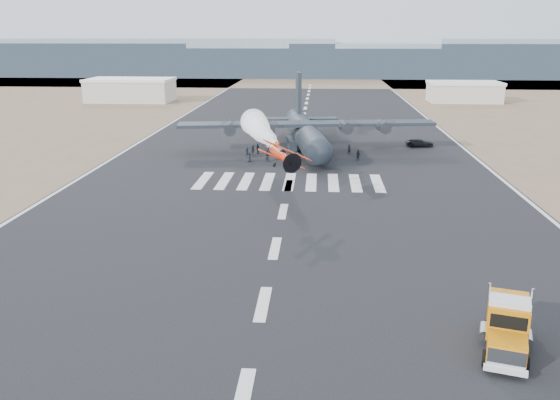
# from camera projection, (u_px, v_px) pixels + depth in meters

# --- Properties ---
(ground) EXTENTS (500.00, 500.00, 0.00)m
(ground) POSITION_uv_depth(u_px,v_px,m) (243.00, 398.00, 33.16)
(ground) COLOR black
(ground) RESTS_ON ground
(scrub_far) EXTENTS (500.00, 80.00, 0.00)m
(scrub_far) POSITION_uv_depth(u_px,v_px,m) (311.00, 80.00, 253.91)
(scrub_far) COLOR brown
(scrub_far) RESTS_ON ground
(runway_markings) EXTENTS (60.00, 260.00, 0.01)m
(runway_markings) POSITION_uv_depth(u_px,v_px,m) (293.00, 166.00, 90.74)
(runway_markings) COLOR silver
(runway_markings) RESTS_ON ground
(ridge_seg_b) EXTENTS (150.00, 50.00, 15.00)m
(ridge_seg_b) POSITION_uv_depth(u_px,v_px,m) (47.00, 58.00, 289.13)
(ridge_seg_b) COLOR gray
(ridge_seg_b) RESTS_ON ground
(ridge_seg_c) EXTENTS (150.00, 50.00, 17.00)m
(ridge_seg_c) POSITION_uv_depth(u_px,v_px,m) (178.00, 57.00, 284.63)
(ridge_seg_c) COLOR gray
(ridge_seg_c) RESTS_ON ground
(ridge_seg_d) EXTENTS (150.00, 50.00, 13.00)m
(ridge_seg_d) POSITION_uv_depth(u_px,v_px,m) (313.00, 61.00, 280.94)
(ridge_seg_d) COLOR gray
(ridge_seg_d) RESTS_ON ground
(ridge_seg_e) EXTENTS (150.00, 50.00, 15.00)m
(ridge_seg_e) POSITION_uv_depth(u_px,v_px,m) (452.00, 59.00, 276.43)
(ridge_seg_e) COLOR gray
(ridge_seg_e) RESTS_ON ground
(hangar_left) EXTENTS (24.50, 14.50, 6.70)m
(hangar_left) POSITION_uv_depth(u_px,v_px,m) (131.00, 90.00, 174.79)
(hangar_left) COLOR #B4AFA0
(hangar_left) RESTS_ON ground
(hangar_right) EXTENTS (20.50, 12.50, 5.90)m
(hangar_right) POSITION_uv_depth(u_px,v_px,m) (464.00, 92.00, 173.31)
(hangar_right) COLOR #B4AFA0
(hangar_right) RESTS_ON ground
(semi_truck) EXTENTS (4.39, 8.12, 3.57)m
(semi_truck) POSITION_uv_depth(u_px,v_px,m) (507.00, 325.00, 37.78)
(semi_truck) COLOR black
(semi_truck) RESTS_ON ground
(aerobatic_biplane) EXTENTS (5.68, 5.76, 3.98)m
(aerobatic_biplane) POSITION_uv_depth(u_px,v_px,m) (283.00, 156.00, 65.16)
(aerobatic_biplane) COLOR red
(smoke_trail) EXTENTS (7.63, 23.22, 3.90)m
(smoke_trail) POSITION_uv_depth(u_px,v_px,m) (256.00, 127.00, 84.08)
(smoke_trail) COLOR white
(transport_aircraft) EXTENTS (43.41, 35.61, 12.53)m
(transport_aircraft) POSITION_uv_depth(u_px,v_px,m) (305.00, 131.00, 102.29)
(transport_aircraft) COLOR #1D252C
(transport_aircraft) RESTS_ON ground
(support_vehicle) EXTENTS (5.01, 2.55, 1.35)m
(support_vehicle) POSITION_uv_depth(u_px,v_px,m) (420.00, 143.00, 106.03)
(support_vehicle) COLOR black
(support_vehicle) RESTS_ON ground
(crew_a) EXTENTS (0.79, 0.74, 1.69)m
(crew_a) POSITION_uv_depth(u_px,v_px,m) (349.00, 149.00, 99.16)
(crew_a) COLOR black
(crew_a) RESTS_ON ground
(crew_b) EXTENTS (0.97, 0.76, 1.74)m
(crew_b) POSITION_uv_depth(u_px,v_px,m) (267.00, 156.00, 93.72)
(crew_b) COLOR black
(crew_b) RESTS_ON ground
(crew_c) EXTENTS (0.94, 1.15, 1.62)m
(crew_c) POSITION_uv_depth(u_px,v_px,m) (253.00, 150.00, 98.80)
(crew_c) COLOR black
(crew_c) RESTS_ON ground
(crew_d) EXTENTS (0.74, 1.09, 1.70)m
(crew_d) POSITION_uv_depth(u_px,v_px,m) (258.00, 149.00, 99.71)
(crew_d) COLOR black
(crew_d) RESTS_ON ground
(crew_e) EXTENTS (0.82, 0.89, 1.56)m
(crew_e) POSITION_uv_depth(u_px,v_px,m) (249.00, 157.00, 93.30)
(crew_e) COLOR black
(crew_e) RESTS_ON ground
(crew_f) EXTENTS (1.79, 0.84, 1.86)m
(crew_f) POSITION_uv_depth(u_px,v_px,m) (329.00, 154.00, 94.76)
(crew_f) COLOR black
(crew_f) RESTS_ON ground
(crew_g) EXTENTS (0.80, 0.80, 1.70)m
(crew_g) POSITION_uv_depth(u_px,v_px,m) (247.00, 152.00, 96.97)
(crew_g) COLOR black
(crew_g) RESTS_ON ground
(crew_h) EXTENTS (1.00, 0.86, 1.75)m
(crew_h) POSITION_uv_depth(u_px,v_px,m) (358.00, 155.00, 94.25)
(crew_h) COLOR black
(crew_h) RESTS_ON ground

